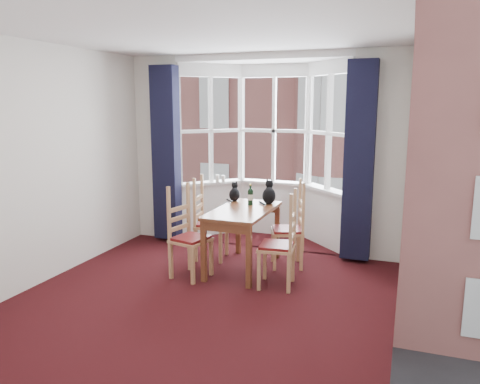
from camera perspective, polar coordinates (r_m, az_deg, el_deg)
The scene contains 22 objects.
floor at distance 5.09m, azimuth -5.63°, elevation -13.74°, with size 4.50×4.50×0.00m, color black.
ceiling at distance 4.68m, azimuth -6.29°, elevation 19.25°, with size 4.50×4.50×0.00m, color white.
wall_left at distance 5.83m, azimuth -23.95°, elevation 2.90°, with size 4.50×4.50×0.00m, color silver.
wall_right at distance 4.22m, azimuth 19.31°, elevation 0.54°, with size 4.50×4.50×0.00m, color silver.
wall_near at distance 2.87m, azimuth -25.90°, elevation -4.58°, with size 4.00×4.00×0.00m, color silver.
wall_back_pier_left at distance 7.42m, azimuth -9.88°, elevation 5.17°, with size 0.70×0.12×2.80m, color silver.
wall_back_pier_right at distance 6.46m, azimuth 16.53°, elevation 4.07°, with size 0.70×0.12×2.80m, color silver.
bay_window at distance 7.24m, azimuth 3.61°, elevation 5.17°, with size 2.76×0.94×2.80m.
curtain_left at distance 7.16m, azimuth -8.98°, elevation 4.60°, with size 0.38×0.22×2.60m, color black.
curtain_right at distance 6.31m, azimuth 14.31°, elevation 3.57°, with size 0.38×0.22×2.60m, color black.
dining_table at distance 5.93m, azimuth 0.39°, elevation -3.19°, with size 0.69×1.26×0.79m.
chair_left_near at distance 5.79m, azimuth -6.72°, elevation -5.67°, with size 0.49×0.50×0.92m.
chair_left_far at distance 6.42m, azimuth -4.29°, elevation -3.98°, with size 0.46×0.47×0.92m.
chair_right_near at distance 5.44m, azimuth 5.45°, elevation -6.76°, with size 0.44×0.46×0.92m.
chair_right_far at distance 6.13m, azimuth 6.61°, elevation -4.75°, with size 0.52×0.53×0.92m.
cat_left at distance 6.37m, azimuth -0.67°, elevation -0.18°, with size 0.19×0.23×0.27m.
cat_right at distance 6.20m, azimuth 3.56°, elevation -0.28°, with size 0.22×0.27×0.33m.
wine_bottle at distance 6.11m, azimuth 1.28°, elevation -0.47°, with size 0.07×0.07×0.28m.
candle_tall at distance 7.43m, azimuth -2.78°, elevation 1.65°, with size 0.06×0.06×0.12m, color white.
candle_short at distance 7.42m, azimuth -2.05°, elevation 1.63°, with size 0.06×0.06×0.11m, color white.
street at distance 37.36m, azimuth 16.34°, elevation -2.17°, with size 80.00×80.00×0.00m, color #333335.
tenement_building at distance 18.29m, azimuth 13.73°, elevation 8.91°, with size 18.40×7.80×15.20m.
Camera 1 is at (2.02, -4.16, 2.11)m, focal length 35.00 mm.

